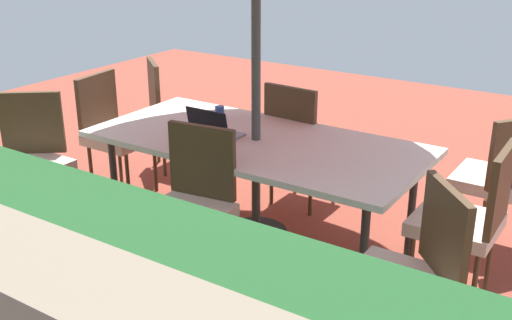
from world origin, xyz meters
The scene contains 12 objects.
ground_plane centered at (0.00, 0.00, -0.01)m, with size 10.00×10.00×0.02m, color brown.
dining_table centered at (0.00, 0.00, 0.70)m, with size 2.25×1.06×0.74m.
chair_east centered at (1.37, -0.04, 0.55)m, with size 0.48×0.47×0.98m.
chair_southwest centered at (-1.41, -0.73, 0.55)m, with size 0.58×0.58×0.98m.
chair_west centered at (-1.42, -0.01, 0.55)m, with size 0.47×0.46×0.98m.
chair_northeast centered at (1.41, 0.73, 0.55)m, with size 0.58×0.58×0.98m.
chair_northwest centered at (-1.37, 0.75, 0.55)m, with size 0.59×0.59×0.98m.
chair_south centered at (0.04, -0.66, 0.55)m, with size 0.46×0.47×0.98m.
chair_southeast centered at (1.37, -0.73, 0.55)m, with size 0.58×0.58×0.98m.
chair_north centered at (0.00, 0.69, 0.55)m, with size 0.48×0.49×0.98m.
laptop centered at (0.25, 0.12, 0.79)m, with size 0.32×0.25×0.21m.
cup centered at (0.47, -0.22, 0.79)m, with size 0.07×0.07×0.10m, color #334C99.
Camera 1 is at (-2.17, 3.30, 2.11)m, focal length 44.13 mm.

